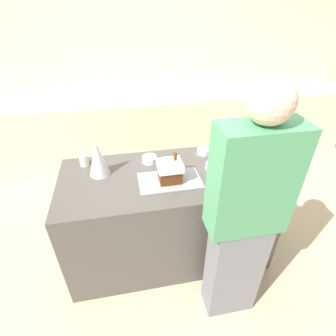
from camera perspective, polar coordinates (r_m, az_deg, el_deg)
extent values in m
plane|color=#C6B28E|center=(2.67, 0.06, -17.05)|extent=(12.00, 12.00, 0.00)
cube|color=beige|center=(3.82, -6.30, 21.94)|extent=(8.00, 0.05, 2.60)
cube|color=beige|center=(3.78, -5.02, 8.32)|extent=(6.00, 0.60, 0.91)
cube|color=#514C47|center=(2.34, 0.06, -10.23)|extent=(1.71, 0.78, 0.88)
cube|color=#9E9EA8|center=(1.99, 0.39, -2.69)|extent=(0.47, 0.28, 0.01)
cube|color=#5B2D14|center=(1.96, 0.40, -1.40)|extent=(0.16, 0.15, 0.10)
cube|color=white|center=(1.92, 0.41, 0.52)|extent=(0.18, 0.17, 0.06)
cylinder|color=#5B2D14|center=(1.91, 1.58, 2.54)|extent=(0.02, 0.02, 0.06)
cone|color=silver|center=(2.06, -15.07, 2.08)|extent=(0.16, 0.16, 0.29)
cylinder|color=silver|center=(2.35, 7.75, 3.67)|extent=(0.12, 0.12, 0.05)
cylinder|color=yellow|center=(2.34, 7.78, 4.04)|extent=(0.10, 0.10, 0.01)
cylinder|color=white|center=(2.21, -4.05, 1.92)|extent=(0.12, 0.12, 0.05)
cylinder|color=red|center=(2.20, -4.07, 2.34)|extent=(0.10, 0.10, 0.01)
cylinder|color=white|center=(2.15, 9.76, 0.40)|extent=(0.12, 0.12, 0.05)
cylinder|color=red|center=(2.13, 9.80, 0.83)|extent=(0.10, 0.10, 0.01)
cylinder|color=white|center=(2.29, 14.00, 2.05)|extent=(0.12, 0.12, 0.04)
cylinder|color=orange|center=(2.28, 14.05, 2.39)|extent=(0.10, 0.10, 0.01)
cylinder|color=white|center=(2.26, -17.80, 1.62)|extent=(0.07, 0.07, 0.09)
cube|color=slate|center=(2.06, 14.00, -20.32)|extent=(0.36, 0.20, 0.86)
cube|color=#4C9966|center=(1.52, 17.91, -2.77)|extent=(0.47, 0.21, 0.68)
sphere|color=beige|center=(1.32, 21.41, 13.49)|extent=(0.23, 0.23, 0.23)
cylinder|color=beige|center=(1.62, 15.25, 6.33)|extent=(0.08, 0.47, 0.08)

